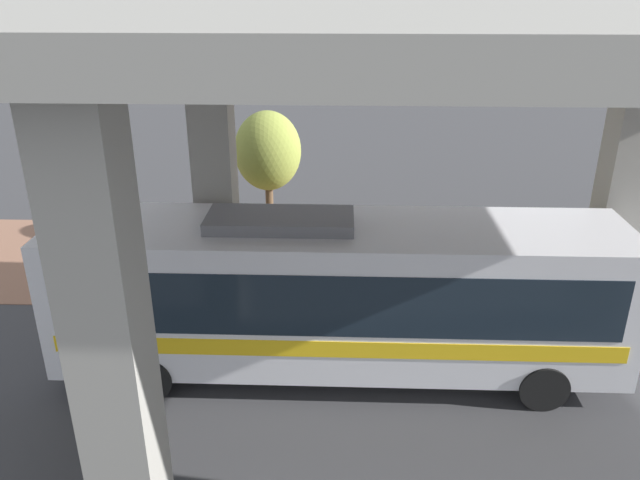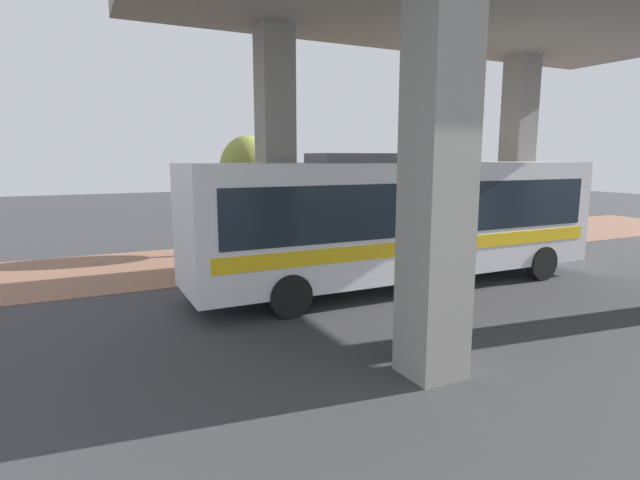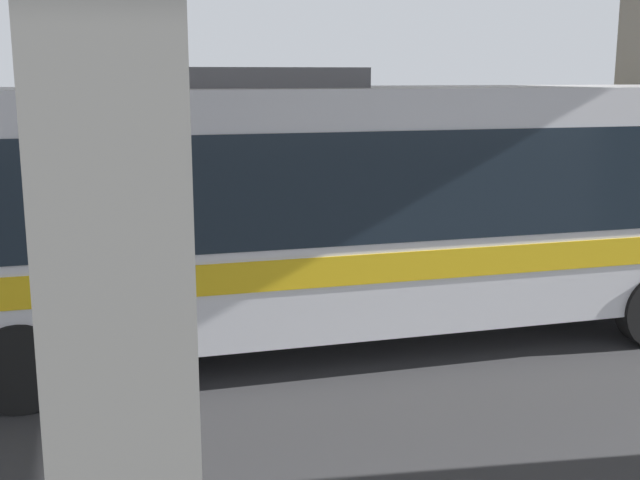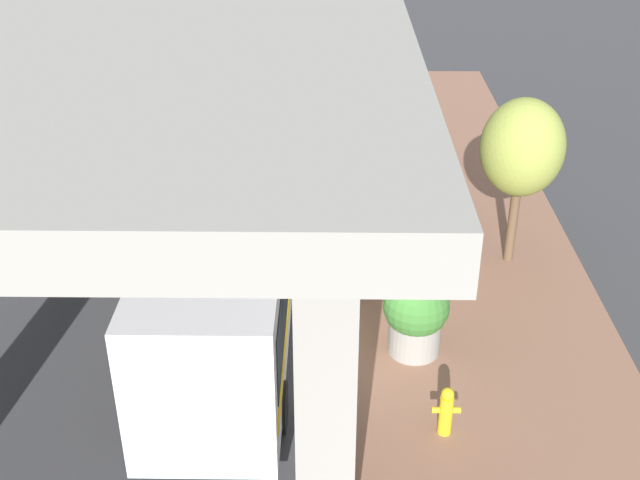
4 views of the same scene
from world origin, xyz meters
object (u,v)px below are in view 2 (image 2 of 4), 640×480
planter_middle (377,230)px  planter_back (307,243)px  fire_hydrant (427,236)px  planter_front (270,239)px  street_tree_near (247,170)px  bus (402,216)px

planter_middle → planter_back: planter_middle is taller
fire_hydrant → planter_front: bearing=-94.9°
planter_front → street_tree_near: (-1.88, -0.13, 2.32)m
fire_hydrant → bus: bearing=-44.7°
planter_middle → planter_back: bearing=-86.0°
planter_back → street_tree_near: size_ratio=0.34×
planter_front → planter_middle: bearing=76.6°
planter_middle → planter_back: (0.20, -2.86, -0.23)m
bus → planter_back: bearing=-162.7°
bus → planter_front: bearing=-156.8°
planter_middle → street_tree_near: (-2.78, -3.90, 2.12)m
fire_hydrant → street_tree_near: (-2.43, -6.45, 2.57)m
fire_hydrant → planter_middle: planter_middle is taller
planter_front → planter_middle: size_ratio=0.81×
planter_middle → bus: bearing=-23.3°
planter_front → planter_middle: planter_middle is taller
bus → planter_front: 5.40m
planter_back → planter_middle: bearing=94.0°
bus → planter_front: (-4.84, -2.07, -1.20)m
planter_middle → fire_hydrant: bearing=97.9°
bus → planter_front: size_ratio=7.72×
bus → fire_hydrant: (-4.29, 4.24, -1.45)m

